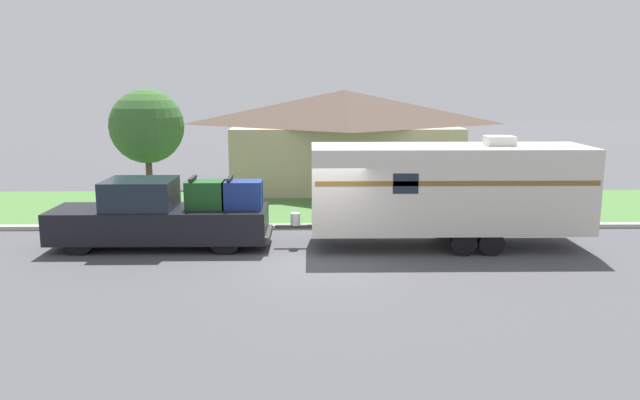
% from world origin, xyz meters
% --- Properties ---
extents(ground_plane, '(120.00, 120.00, 0.00)m').
position_xyz_m(ground_plane, '(0.00, 0.00, 0.00)').
color(ground_plane, '#47474C').
extents(curb_strip, '(80.00, 0.30, 0.14)m').
position_xyz_m(curb_strip, '(0.00, 3.75, 0.07)').
color(curb_strip, '#ADADA8').
rests_on(curb_strip, ground_plane).
extents(lawn_strip, '(80.00, 7.00, 0.03)m').
position_xyz_m(lawn_strip, '(0.00, 7.40, 0.01)').
color(lawn_strip, '#477538').
rests_on(lawn_strip, ground_plane).
extents(house_across_street, '(10.64, 7.15, 4.44)m').
position_xyz_m(house_across_street, '(1.32, 12.41, 2.30)').
color(house_across_street, tan).
rests_on(house_across_street, ground_plane).
extents(pickup_truck, '(6.37, 1.92, 2.09)m').
position_xyz_m(pickup_truck, '(-4.59, 1.48, 0.93)').
color(pickup_truck, black).
rests_on(pickup_truck, ground_plane).
extents(travel_trailer, '(9.08, 2.39, 3.27)m').
position_xyz_m(travel_trailer, '(3.80, 1.48, 1.76)').
color(travel_trailer, black).
rests_on(travel_trailer, ground_plane).
extents(mailbox, '(0.48, 0.20, 1.41)m').
position_xyz_m(mailbox, '(4.73, 4.85, 1.08)').
color(mailbox, brown).
rests_on(mailbox, ground_plane).
extents(tree_in_yard, '(2.70, 2.70, 4.56)m').
position_xyz_m(tree_in_yard, '(-6.22, 6.51, 3.19)').
color(tree_in_yard, brown).
rests_on(tree_in_yard, ground_plane).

